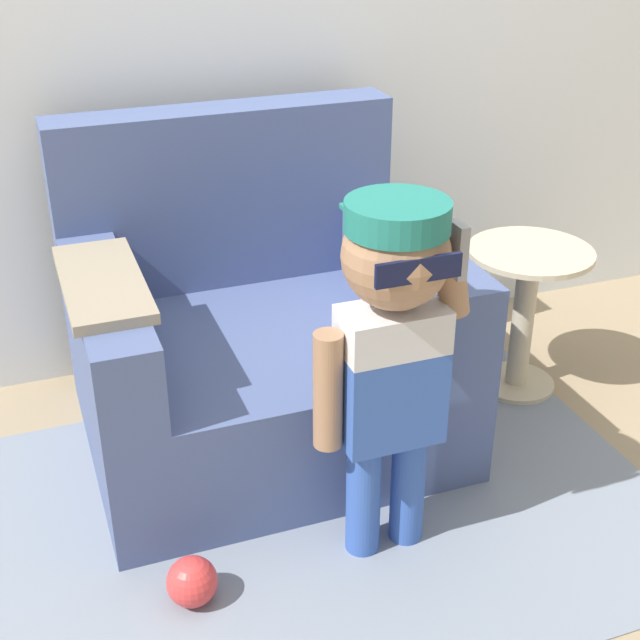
{
  "coord_description": "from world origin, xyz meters",
  "views": [
    {
      "loc": [
        -0.77,
        -2.27,
        1.64
      ],
      "look_at": [
        -0.05,
        -0.31,
        0.54
      ],
      "focal_mm": 50.0,
      "sensor_mm": 36.0,
      "label": 1
    }
  ],
  "objects": [
    {
      "name": "ground_plane",
      "position": [
        0.0,
        0.0,
        0.0
      ],
      "size": [
        10.0,
        10.0,
        0.0
      ],
      "primitive_type": "plane",
      "color": "#998466"
    },
    {
      "name": "armchair",
      "position": [
        -0.12,
        0.05,
        0.32
      ],
      "size": [
        1.1,
        0.93,
        0.95
      ],
      "color": "#475684",
      "rests_on": "ground_plane"
    },
    {
      "name": "person_child",
      "position": [
        0.02,
        -0.6,
        0.64
      ],
      "size": [
        0.4,
        0.3,
        0.97
      ],
      "color": "#3356AD",
      "rests_on": "ground_plane"
    },
    {
      "name": "toy_ball",
      "position": [
        -0.5,
        -0.64,
        0.06
      ],
      "size": [
        0.13,
        0.13,
        0.13
      ],
      "color": "#D13838",
      "rests_on": "ground_plane"
    },
    {
      "name": "rug",
      "position": [
        -0.05,
        -0.42,
        0.0
      ],
      "size": [
        1.83,
        1.35,
        0.01
      ],
      "color": "gray",
      "rests_on": "ground_plane"
    },
    {
      "name": "side_table",
      "position": [
        0.77,
        -0.04,
        0.31
      ],
      "size": [
        0.41,
        0.41,
        0.51
      ],
      "color": "beige",
      "rests_on": "ground_plane"
    }
  ]
}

